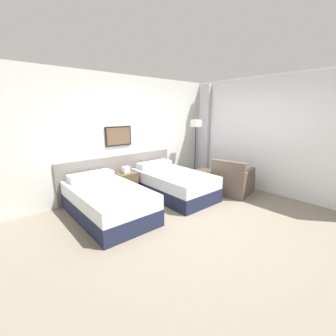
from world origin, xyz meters
name	(u,v)px	position (x,y,z in m)	size (l,w,h in m)	color
ground_plane	(195,216)	(0.00, 0.00, 0.00)	(16.00, 16.00, 0.00)	slate
wall_headboard	(132,137)	(-0.03, 2.09, 1.30)	(10.00, 0.10, 2.70)	silver
wall_window	(268,136)	(2.34, -0.11, 1.34)	(0.21, 4.56, 2.70)	white
bed_near_door	(108,201)	(-1.21, 1.07, 0.29)	(1.09, 1.92, 0.68)	#1E233D
bed_near_window	(173,184)	(0.41, 1.07, 0.29)	(1.09, 1.92, 0.68)	#1E233D
nightstand	(126,184)	(-0.40, 1.78, 0.28)	(0.44, 0.40, 0.69)	brown
floor_lamp	(196,132)	(1.65, 1.54, 1.36)	(0.24, 0.24, 1.69)	black
side_table	(204,176)	(1.27, 0.87, 0.35)	(0.43, 0.43, 0.49)	brown
armchair	(232,182)	(1.58, 0.27, 0.27)	(0.99, 0.94, 0.84)	brown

